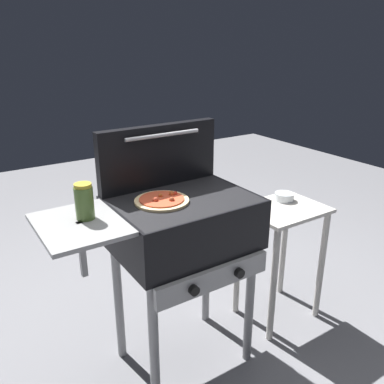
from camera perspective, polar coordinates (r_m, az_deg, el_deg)
ground_plane at (r=2.31m, az=-1.12°, el=-22.16°), size 8.00×8.00×0.00m
grill at (r=1.87m, az=-1.58°, el=-5.12°), size 0.96×0.53×0.90m
grill_lid_open at (r=1.95m, az=-4.69°, el=5.18°), size 0.63×0.09×0.30m
pizza_pepperoni at (r=1.78m, az=-4.27°, el=-1.17°), size 0.24×0.24×0.04m
sauce_jar at (r=1.65m, az=-15.03°, el=-1.31°), size 0.07×0.07×0.15m
prep_table at (r=2.37m, az=12.53°, el=-6.50°), size 0.44×0.36×0.71m
topping_bowl_near at (r=2.38m, az=12.93°, el=-0.70°), size 0.11×0.11×0.04m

